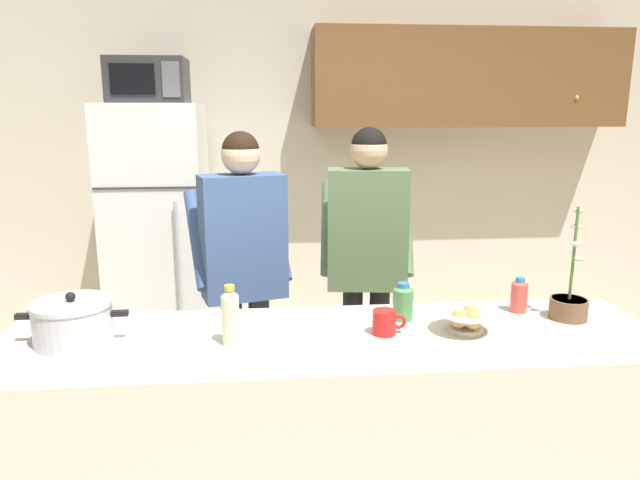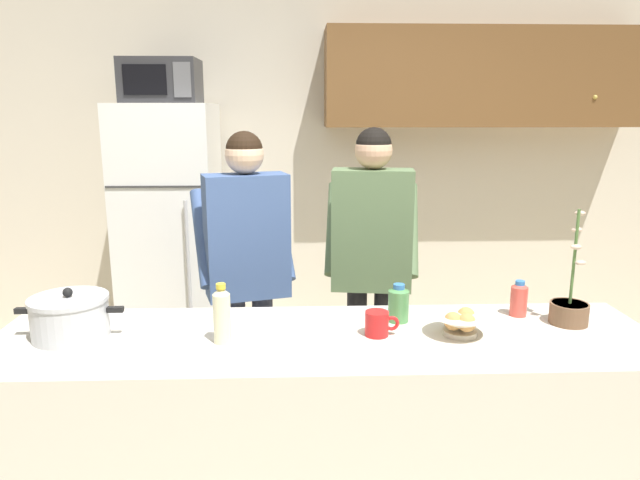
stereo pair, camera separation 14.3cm
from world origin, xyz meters
name	(u,v)px [view 1 (the left image)]	position (x,y,z in m)	size (l,w,h in m)	color
back_wall_unit	(333,154)	(0.25, 2.25, 1.44)	(6.00, 0.48, 2.60)	beige
kitchen_island	(333,444)	(0.00, 0.00, 0.46)	(2.53, 0.68, 0.92)	silver
refrigerator	(159,240)	(-0.97, 1.85, 0.90)	(0.64, 0.68, 1.80)	white
microwave	(148,81)	(-0.97, 1.83, 1.94)	(0.48, 0.37, 0.28)	#2D2D30
person_near_pot	(243,254)	(-0.37, 0.86, 1.04)	(0.58, 0.52, 1.66)	#33384C
person_by_sink	(367,245)	(0.29, 0.95, 1.05)	(0.55, 0.47, 1.67)	black
cooking_pot	(73,322)	(-0.96, 0.03, 1.00)	(0.40, 0.29, 0.19)	silver
coffee_mug	(385,322)	(0.20, 0.00, 0.97)	(0.13, 0.09, 0.10)	red
bread_bowl	(466,320)	(0.51, -0.01, 0.97)	(0.23, 0.23, 0.10)	beige
bottle_near_edge	(230,316)	(-0.38, -0.05, 1.03)	(0.06, 0.06, 0.23)	beige
bottle_mid_counter	(403,302)	(0.30, 0.15, 1.00)	(0.08, 0.08, 0.16)	#4C8C4C
bottle_far_corner	(519,295)	(0.81, 0.19, 0.99)	(0.07, 0.07, 0.15)	#D84C3F
potted_orchid	(569,303)	(0.98, 0.10, 0.99)	(0.15, 0.15, 0.46)	brown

